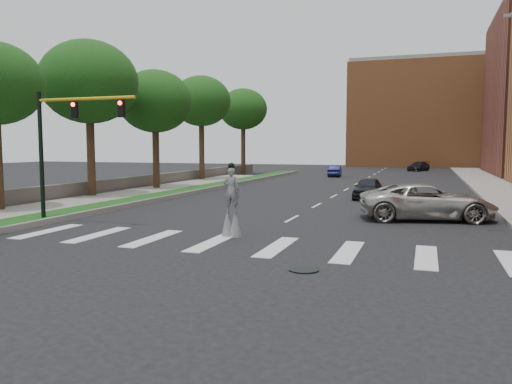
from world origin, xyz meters
name	(u,v)px	position (x,y,z in m)	size (l,w,h in m)	color
ground_plane	(234,250)	(0.00, 0.00, 0.00)	(160.00, 160.00, 0.00)	black
grass_median	(192,190)	(-11.50, 20.00, 0.12)	(2.00, 60.00, 0.25)	#144614
median_curb	(204,190)	(-10.45, 20.00, 0.14)	(0.20, 60.00, 0.28)	gray
sidewalk_left	(79,202)	(-14.50, 10.00, 0.09)	(4.00, 60.00, 0.18)	gray
stone_wall	(145,181)	(-17.00, 22.00, 0.55)	(0.50, 56.00, 1.10)	#544F48
manhole	(304,270)	(3.00, -2.00, 0.02)	(0.90, 0.90, 0.04)	black
building_backdrop	(426,116)	(6.00, 78.00, 9.00)	(26.00, 14.00, 18.00)	#C26F3D
traffic_signal	(62,136)	(-9.78, 3.00, 4.15)	(5.30, 0.23, 6.20)	black
stilt_performer	(231,207)	(-1.08, 2.47, 1.22)	(0.84, 0.55, 3.00)	#362315
suv_crossing	(427,202)	(6.43, 9.89, 0.91)	(3.00, 6.52, 1.81)	#B0AEA6
car_near	(368,188)	(2.53, 19.15, 0.73)	(1.73, 4.31, 1.47)	black
car_mid	(335,171)	(-4.03, 43.38, 0.67)	(1.41, 4.06, 1.34)	#15184A
car_far	(419,166)	(5.28, 60.75, 0.68)	(1.90, 4.68, 1.36)	black
tree_2	(89,82)	(-16.06, 13.40, 8.06)	(6.79, 6.79, 10.99)	#362315
tree_3	(155,102)	(-15.07, 20.62, 7.30)	(6.08, 6.08, 9.92)	#362315
tree_4	(201,102)	(-16.05, 31.70, 8.27)	(6.16, 6.16, 10.94)	#362315
tree_5	(243,110)	(-15.65, 43.18, 8.22)	(6.05, 6.05, 10.84)	#362315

